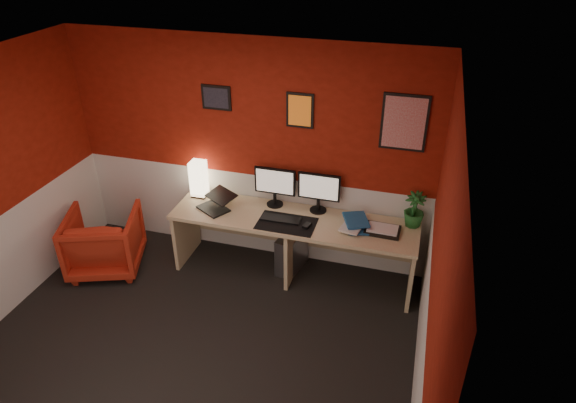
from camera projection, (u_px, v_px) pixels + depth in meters
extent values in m
cube|color=black|center=(189.00, 355.00, 4.61)|extent=(4.00, 3.50, 0.01)
cube|color=white|center=(152.00, 89.00, 3.36)|extent=(4.00, 3.50, 0.01)
cube|color=maroon|center=(248.00, 154.00, 5.44)|extent=(4.00, 0.01, 2.50)
cube|color=maroon|center=(433.00, 288.00, 3.51)|extent=(0.01, 3.50, 2.50)
cube|color=silver|center=(251.00, 213.00, 5.81)|extent=(4.00, 0.01, 1.00)
cube|color=silver|center=(419.00, 363.00, 3.89)|extent=(0.01, 3.50, 1.00)
cube|color=tan|center=(293.00, 247.00, 5.46)|extent=(2.60, 0.65, 0.73)
cube|color=#FFE5B2|center=(199.00, 180.00, 5.60)|extent=(0.16, 0.16, 0.40)
cube|color=black|center=(213.00, 201.00, 5.38)|extent=(0.40, 0.37, 0.22)
cube|color=black|center=(275.00, 181.00, 5.38)|extent=(0.45, 0.06, 0.58)
cube|color=black|center=(319.00, 187.00, 5.27)|extent=(0.45, 0.06, 0.58)
cube|color=black|center=(287.00, 223.00, 5.19)|extent=(0.60, 0.38, 0.01)
cube|color=black|center=(280.00, 219.00, 5.24)|extent=(0.42, 0.15, 0.02)
cube|color=black|center=(307.00, 226.00, 5.12)|extent=(0.08, 0.11, 0.03)
imported|color=#1C5184|center=(348.00, 227.00, 5.11)|extent=(0.25, 0.31, 0.03)
imported|color=silver|center=(343.00, 224.00, 5.11)|extent=(0.25, 0.31, 0.02)
imported|color=#1C5184|center=(345.00, 221.00, 5.11)|extent=(0.33, 0.37, 0.03)
cube|color=black|center=(382.00, 230.00, 5.06)|extent=(0.36, 0.26, 0.03)
imported|color=#19591E|center=(414.00, 210.00, 5.07)|extent=(0.24, 0.24, 0.37)
cube|color=#99999E|center=(292.00, 251.00, 5.63)|extent=(0.29, 0.48, 0.45)
imported|color=#AE2916|center=(104.00, 241.00, 5.59)|extent=(0.96, 0.97, 0.70)
cube|color=black|center=(216.00, 98.00, 5.20)|extent=(0.32, 0.02, 0.26)
cube|color=orange|center=(300.00, 110.00, 5.02)|extent=(0.28, 0.02, 0.36)
cube|color=red|center=(404.00, 123.00, 4.78)|extent=(0.44, 0.02, 0.56)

